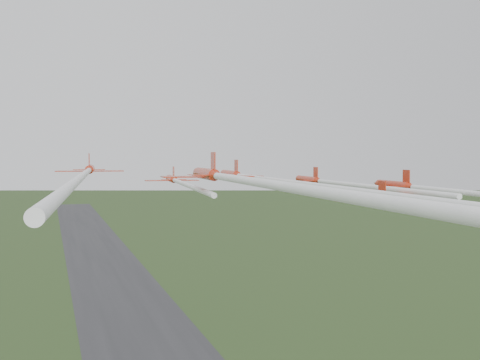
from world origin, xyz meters
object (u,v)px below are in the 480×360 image
object	(u,v)px
jet_row4_left	(233,178)
jet_row4_right	(430,208)
jet_row3_mid	(266,179)
jet_row3_right	(430,189)
jet_row3_left	(85,173)
jet_lead	(231,176)
jet_row2_right	(332,182)
jet_row2_left	(178,181)

from	to	relation	value
jet_row4_left	jet_row4_right	distance (m)	17.44
jet_row3_mid	jet_row4_left	world-z (taller)	jet_row4_left
jet_row3_mid	jet_row4_right	size ratio (longest dim) A/B	1.22
jet_row3_right	jet_row4_left	distance (m)	35.12
jet_row3_left	jet_row3_right	world-z (taller)	jet_row3_left
jet_row4_left	jet_lead	bearing A→B (deg)	77.13
jet_row3_left	jet_row4_left	world-z (taller)	jet_row4_left
jet_row3_left	jet_row3_right	size ratio (longest dim) A/B	1.32
jet_row3_left	jet_lead	bearing A→B (deg)	59.62
jet_row3_right	jet_row4_left	bearing A→B (deg)	-144.96
jet_row3_right	jet_row4_left	xyz separation A→B (m)	(-30.55, -17.18, 2.24)
jet_row2_right	jet_row4_left	size ratio (longest dim) A/B	0.90
jet_row3_left	jet_row4_left	distance (m)	15.04
jet_lead	jet_row3_left	distance (m)	41.47
jet_row3_mid	jet_row4_left	distance (m)	15.87
jet_row3_left	jet_row4_right	size ratio (longest dim) A/B	1.21
jet_row2_left	jet_row3_left	size ratio (longest dim) A/B	0.71
jet_row4_left	jet_row3_left	bearing A→B (deg)	139.59
jet_row3_right	jet_row3_left	bearing A→B (deg)	-165.11
jet_row3_left	jet_row4_left	size ratio (longest dim) A/B	1.23
jet_lead	jet_row4_left	size ratio (longest dim) A/B	1.24
jet_row3_mid	jet_row3_right	size ratio (longest dim) A/B	1.34
jet_row4_right	jet_row3_left	bearing A→B (deg)	162.04
jet_row2_left	jet_row3_right	xyz separation A→B (m)	(27.84, -16.78, -0.58)
jet_lead	jet_row2_right	distance (m)	17.15
jet_row3_right	jet_lead	bearing A→B (deg)	128.29
jet_row2_right	jet_lead	bearing A→B (deg)	133.48
jet_row2_right	jet_row2_left	bearing A→B (deg)	176.21
jet_row2_left	jet_row4_left	size ratio (longest dim) A/B	0.87
jet_row2_right	jet_row3_left	distance (m)	40.54
jet_lead	jet_row2_left	bearing A→B (deg)	-132.25
jet_row2_right	jet_row4_right	world-z (taller)	jet_row2_right
jet_row2_right	jet_row4_right	bearing A→B (deg)	-97.93
jet_row2_left	jet_row3_left	world-z (taller)	jet_row3_left
jet_row4_left	jet_row2_left	bearing A→B (deg)	89.23
jet_row3_mid	jet_row2_left	bearing A→B (deg)	108.50
jet_row2_right	jet_row4_right	size ratio (longest dim) A/B	0.89
jet_row2_left	jet_row2_right	world-z (taller)	jet_row2_left
jet_row3_left	jet_row4_left	bearing A→B (deg)	-39.15
jet_row3_left	jet_row3_mid	xyz separation A→B (m)	(18.70, 3.26, -0.87)
jet_row3_mid	jet_row4_left	bearing A→B (deg)	-115.90
jet_row4_left	jet_row4_right	xyz separation A→B (m)	(17.14, -1.76, -2.68)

